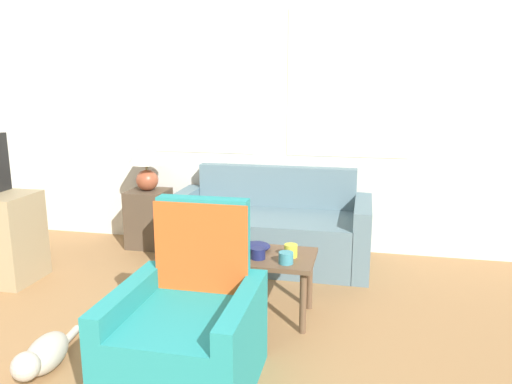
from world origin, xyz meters
TOP-DOWN VIEW (x-y plane):
  - wall_back at (-0.00, 3.58)m, footprint 6.67×0.06m
  - couch at (-0.00, 3.16)m, footprint 1.75×0.80m
  - armchair at (-0.07, 1.23)m, footprint 0.71×0.76m
  - side_table at (-1.23, 3.30)m, footprint 0.37×0.37m
  - table_lamp at (-1.23, 3.30)m, footprint 0.34×0.34m
  - coffee_table at (-0.01, 2.06)m, footprint 1.02×0.47m
  - laptop at (-0.23, 2.12)m, footprint 0.33×0.29m
  - cup_navy at (0.34, 2.06)m, footprint 0.09×0.09m
  - cup_yellow at (0.14, 1.98)m, footprint 0.10×0.10m
  - cup_white at (0.33, 1.93)m, footprint 0.09×0.09m
  - snack_bowl at (0.09, 2.15)m, footprint 0.19×0.19m
  - cat_black at (-0.88, 1.13)m, footprint 0.23×0.65m

SIDE VIEW (x-z plane):
  - cat_black at x=-0.88m, z-range 0.00..0.21m
  - couch at x=0.00m, z-range -0.14..0.67m
  - armchair at x=-0.07m, z-range -0.20..0.75m
  - side_table at x=-1.23m, z-range 0.00..0.55m
  - coffee_table at x=-0.01m, z-range 0.16..0.60m
  - snack_bowl at x=0.09m, z-range 0.44..0.49m
  - cup_yellow at x=0.14m, z-range 0.44..0.51m
  - cup_white at x=0.33m, z-range 0.44..0.51m
  - cup_navy at x=0.34m, z-range 0.44..0.52m
  - laptop at x=-0.23m, z-range 0.37..0.61m
  - table_lamp at x=-1.23m, z-range 0.62..1.12m
  - wall_back at x=0.00m, z-range 0.01..2.61m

